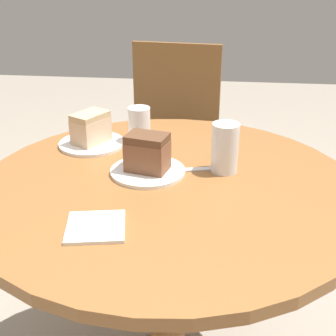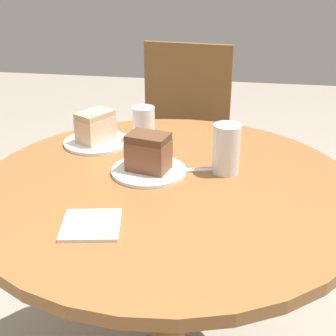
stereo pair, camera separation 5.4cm
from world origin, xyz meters
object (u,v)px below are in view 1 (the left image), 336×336
object	(u,v)px
chair	(170,150)
glass_water	(225,150)
plate_near	(148,171)
cake_slice_far	(91,128)
cake_slice_near	(147,152)
glass_lemonade	(139,128)
plate_far	(92,143)

from	to	relation	value
chair	glass_water	bearing A→B (deg)	-67.52
plate_near	cake_slice_far	distance (m)	0.27
cake_slice_near	glass_water	world-z (taller)	glass_water
plate_near	glass_lemonade	size ratio (longest dim) A/B	1.77
plate_near	glass_water	distance (m)	0.21
cake_slice_far	glass_water	bearing A→B (deg)	-19.11
cake_slice_far	glass_water	xyz separation A→B (m)	(0.40, -0.14, 0.00)
glass_water	plate_far	bearing A→B (deg)	160.89
cake_slice_near	cake_slice_far	world-z (taller)	cake_slice_near
cake_slice_far	glass_lemonade	xyz separation A→B (m)	(0.14, 0.03, -0.01)
plate_near	glass_lemonade	bearing A→B (deg)	105.23
cake_slice_near	glass_lemonade	xyz separation A→B (m)	(-0.06, 0.21, -0.01)
chair	glass_lemonade	xyz separation A→B (m)	(-0.03, -0.59, 0.32)
chair	cake_slice_near	world-z (taller)	chair
chair	glass_water	size ratio (longest dim) A/B	6.98
plate_near	cake_slice_far	size ratio (longest dim) A/B	1.54
plate_near	glass_lemonade	distance (m)	0.22
chair	plate_far	world-z (taller)	chair
cake_slice_far	glass_lemonade	world-z (taller)	glass_lemonade
glass_lemonade	cake_slice_near	bearing A→B (deg)	-74.77
chair	plate_near	size ratio (longest dim) A/B	4.67
chair	cake_slice_near	size ratio (longest dim) A/B	7.69
glass_lemonade	plate_near	bearing A→B (deg)	-74.77
chair	plate_near	xyz separation A→B (m)	(0.03, -0.80, 0.28)
plate_far	glass_lemonade	distance (m)	0.15
plate_far	glass_lemonade	xyz separation A→B (m)	(0.14, 0.03, 0.04)
chair	plate_near	distance (m)	0.85
plate_far	cake_slice_far	bearing A→B (deg)	0.00
cake_slice_near	plate_near	bearing A→B (deg)	-135.00
cake_slice_far	glass_lemonade	distance (m)	0.15
glass_water	chair	bearing A→B (deg)	106.66
plate_far	glass_water	size ratio (longest dim) A/B	1.49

